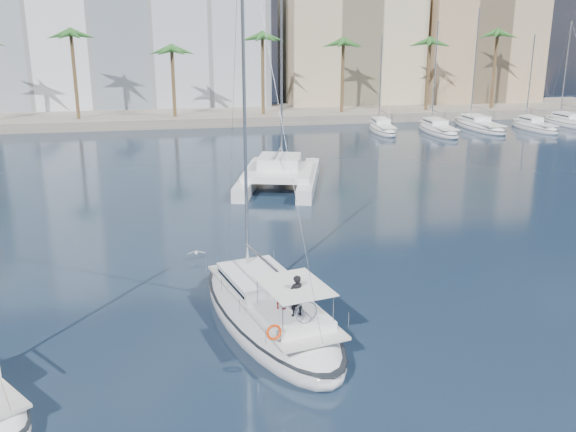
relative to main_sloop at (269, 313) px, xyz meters
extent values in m
plane|color=black|center=(2.23, 2.77, -0.56)|extent=(160.00, 160.00, 0.00)
cube|color=gray|center=(2.23, 63.77, 0.04)|extent=(120.00, 14.00, 1.20)
cube|color=white|center=(-9.77, 75.77, 13.44)|extent=(42.00, 16.00, 28.00)
cube|color=#C7B88F|center=(24.23, 72.77, 9.44)|extent=(20.00, 14.00, 20.00)
cube|color=tan|center=(44.23, 70.77, 8.44)|extent=(18.00, 12.00, 18.00)
cylinder|color=brown|center=(2.23, 59.77, 4.69)|extent=(0.44, 0.44, 10.50)
sphere|color=#286023|center=(2.23, 59.77, 9.94)|extent=(3.60, 3.60, 3.60)
cylinder|color=brown|center=(36.23, 59.77, 4.69)|extent=(0.44, 0.44, 10.50)
sphere|color=#286023|center=(36.23, 59.77, 9.94)|extent=(3.60, 3.60, 3.60)
ellipsoid|color=white|center=(0.00, 0.00, -0.17)|extent=(6.80, 13.28, 2.64)
ellipsoid|color=black|center=(0.00, 0.00, 0.20)|extent=(6.86, 13.41, 0.18)
cube|color=silver|center=(0.06, -0.24, 0.83)|extent=(4.95, 9.93, 0.12)
cube|color=white|center=(-0.27, 1.19, 1.19)|extent=(3.58, 4.66, 0.60)
cube|color=black|center=(-0.27, 1.19, 1.21)|extent=(3.49, 4.19, 0.14)
cylinder|color=#B7BABF|center=(-0.60, 2.62, 9.21)|extent=(0.15, 0.15, 16.65)
cylinder|color=#B7BABF|center=(-0.03, 0.12, 2.39)|extent=(1.26, 5.02, 0.11)
cube|color=white|center=(0.61, -2.61, 1.07)|extent=(3.06, 3.64, 0.36)
cube|color=white|center=(0.63, -2.73, 2.44)|extent=(3.06, 3.64, 0.04)
torus|color=silver|center=(0.88, -3.80, 1.74)|extent=(0.94, 0.27, 0.96)
torus|color=red|center=(-0.52, -4.63, 1.44)|extent=(0.66, 0.33, 0.64)
imported|color=black|center=(0.66, -2.98, 2.11)|extent=(0.73, 0.59, 1.73)
imported|color=maroon|center=(0.14, -2.18, 1.80)|extent=(0.68, 0.66, 1.11)
cube|color=white|center=(2.63, 26.08, -0.01)|extent=(4.50, 11.99, 1.10)
cube|color=white|center=(7.30, 24.73, -0.01)|extent=(4.50, 11.99, 1.10)
cube|color=white|center=(4.80, 24.82, 0.74)|extent=(7.09, 7.92, 0.50)
cube|color=white|center=(4.96, 25.41, 1.44)|extent=(4.21, 4.42, 1.00)
cube|color=black|center=(4.96, 25.41, 1.49)|extent=(4.10, 3.96, 0.18)
cylinder|color=#B7BABF|center=(5.47, 27.15, 9.03)|extent=(0.18, 0.18, 16.17)
ellipsoid|color=silver|center=(-2.80, 8.90, -0.12)|extent=(0.21, 0.40, 0.19)
sphere|color=silver|center=(-2.80, 9.09, -0.10)|extent=(0.10, 0.10, 0.10)
cube|color=gray|center=(-3.08, 8.90, -0.09)|extent=(0.46, 0.17, 0.11)
cube|color=gray|center=(-2.52, 8.90, -0.09)|extent=(0.46, 0.17, 0.11)
camera|label=1|loc=(-4.04, -26.08, 12.61)|focal=40.00mm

